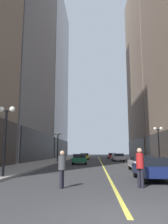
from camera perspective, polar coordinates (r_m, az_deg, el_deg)
ground_plane at (r=40.93m, az=4.12°, el=-12.12°), size 200.00×200.00×0.00m
sidewalk_left at (r=41.58m, az=-7.58°, el=-11.92°), size 4.50×78.00×0.15m
sidewalk_right at (r=41.91m, az=15.71°, el=-11.63°), size 4.50×78.00×0.15m
lane_centre_stripe at (r=40.93m, az=4.12°, el=-12.11°), size 0.16×70.00×0.01m
building_left_far at (r=71.55m, az=-10.20°, el=9.00°), size 12.52×26.00×49.32m
building_right_far at (r=72.73m, az=17.11°, el=10.84°), size 13.00×26.00×53.78m
car_navy at (r=14.03m, az=16.87°, el=-13.14°), size 1.77×4.14×1.32m
car_white at (r=20.55m, az=14.04°, el=-12.10°), size 1.83×4.31×1.32m
car_green at (r=30.69m, az=-1.11°, el=-11.55°), size 2.08×4.29×1.32m
car_silver at (r=40.40m, az=8.45°, el=-11.04°), size 2.02×4.74×1.32m
car_yellow at (r=47.32m, az=0.16°, el=-10.97°), size 1.95×4.31×1.32m
car_red at (r=55.00m, az=6.93°, el=-10.74°), size 1.97×4.28×1.32m
pedestrian_with_orange_bag at (r=10.71m, az=-5.52°, el=-13.30°), size 0.41×0.41×1.67m
pedestrian_in_red_jacket at (r=11.03m, az=13.78°, el=-12.57°), size 0.47×0.47×1.79m
street_lamp_left_near at (r=15.05m, az=-18.91°, el=-3.09°), size 1.06×0.36×4.43m
street_lamp_left_far at (r=34.31m, az=-6.53°, el=-7.07°), size 1.06×0.36×4.43m
street_lamp_right_mid at (r=27.74m, az=18.07°, el=-6.01°), size 1.06×0.36×4.43m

